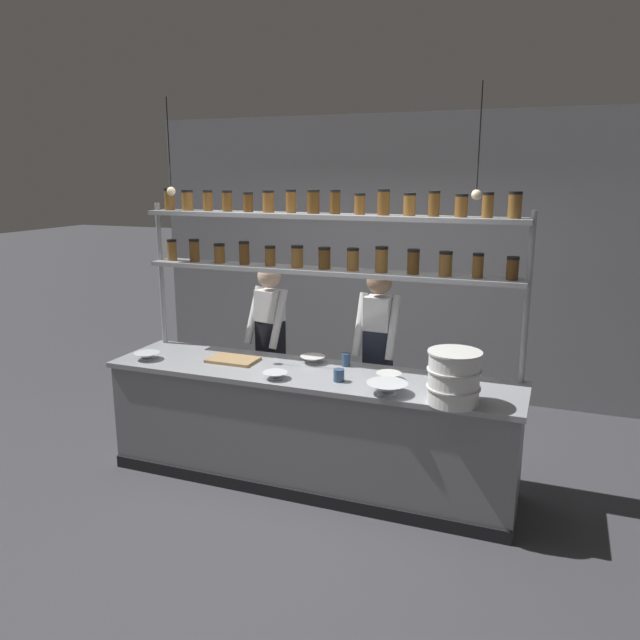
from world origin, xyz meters
name	(u,v)px	position (x,y,z in m)	size (l,w,h in m)	color
ground_plane	(310,479)	(0.00, 0.00, 0.00)	(40.00, 40.00, 0.00)	#3D3D42
back_wall	(392,256)	(0.00, 2.45, 1.53)	(5.68, 0.12, 3.05)	#939399
prep_counter	(309,427)	(0.00, 0.00, 0.46)	(3.28, 0.76, 0.92)	gray
spice_shelf_unit	(326,246)	(0.01, 0.33, 1.87)	(3.16, 0.28, 2.31)	#999BA0
chef_left	(270,341)	(-0.64, 0.63, 0.94)	(0.41, 0.33, 1.65)	black
chef_center	(378,352)	(0.38, 0.61, 0.96)	(0.37, 0.30, 1.66)	black
container_stack	(454,377)	(1.16, -0.29, 1.10)	(0.36, 0.36, 0.36)	white
cutting_board	(233,360)	(-0.69, 0.03, 0.93)	(0.40, 0.26, 0.02)	#A88456
prep_bowl_near_left	(147,356)	(-1.38, -0.18, 0.95)	(0.21, 0.21, 0.06)	silver
prep_bowl_center_front	(389,376)	(0.63, 0.04, 0.95)	(0.19, 0.19, 0.05)	silver
prep_bowl_center_back	(387,388)	(0.70, -0.26, 0.96)	(0.29, 0.29, 0.08)	silver
prep_bowl_near_right	(313,360)	(-0.06, 0.23, 0.95)	(0.21, 0.21, 0.06)	silver
prep_bowl_far_left	(275,376)	(-0.18, -0.25, 0.95)	(0.19, 0.19, 0.05)	silver
serving_cup_front	(346,360)	(0.22, 0.25, 0.97)	(0.07, 0.07, 0.11)	#334C70
serving_cup_by_board	(339,375)	(0.29, -0.13, 0.97)	(0.08, 0.08, 0.09)	#334C70
pendant_light_row	(310,187)	(0.01, 0.00, 2.33)	(2.45, 0.07, 0.75)	black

